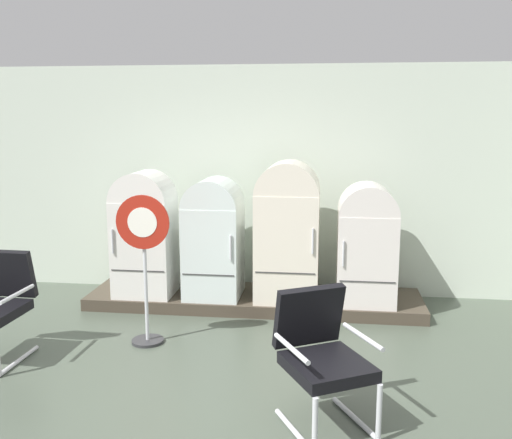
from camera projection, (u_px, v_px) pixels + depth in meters
back_wall at (261, 180)px, 7.22m from camera, size 11.76×0.12×2.85m
display_plinth at (254, 299)px, 6.85m from camera, size 3.93×0.95×0.14m
refrigerator_0 at (144, 230)px, 6.71m from camera, size 0.67×0.61×1.47m
refrigerator_1 at (214, 235)px, 6.66m from camera, size 0.64×0.69×1.39m
refrigerator_2 at (288, 227)px, 6.54m from camera, size 0.72×0.72×1.59m
refrigerator_3 at (367, 241)px, 6.46m from camera, size 0.65×0.71×1.35m
armchair_right at (321, 351)px, 4.17m from camera, size 0.81×0.87×0.99m
sign_stand at (145, 267)px, 5.58m from camera, size 0.53×0.32×1.50m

